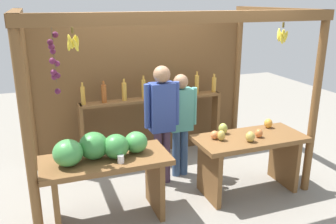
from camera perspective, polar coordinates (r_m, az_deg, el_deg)
The scene contains 7 objects.
ground_plane at distance 5.19m, azimuth -0.73°, elevation -10.47°, with size 12.00×12.00×0.00m, color gray.
market_stall at distance 5.13m, azimuth -2.56°, elevation 5.18°, with size 3.48×1.98×2.32m.
fruit_counter_left at distance 4.04m, azimuth -10.25°, elevation -7.82°, with size 1.41×0.64×1.07m.
fruit_counter_right at distance 4.75m, azimuth 12.64°, elevation -5.96°, with size 1.41×0.64×0.91m.
bottle_shelf_unit at distance 5.52m, azimuth -2.37°, elevation 0.50°, with size 2.23×0.22×1.35m.
vendor_man at distance 4.70m, azimuth -0.96°, elevation -0.48°, with size 0.48×0.22×1.63m.
vendor_woman at distance 4.96m, azimuth 1.99°, elevation -0.83°, with size 0.48×0.20×1.48m.
Camera 1 is at (-1.54, -4.32, 2.44)m, focal length 38.42 mm.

